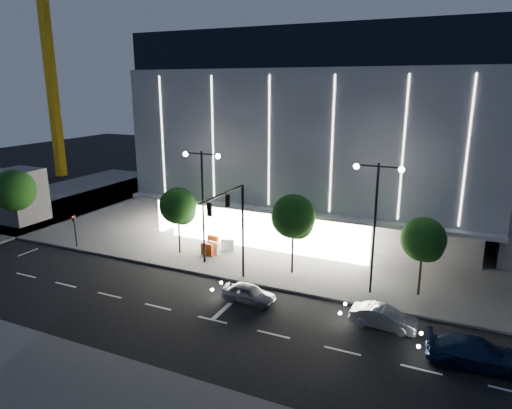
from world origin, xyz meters
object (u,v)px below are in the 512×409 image
object	(u,v)px
tower_crane	(52,36)
traffic_mast	(233,218)
tree_right	(424,242)
street_lamp_west	(203,191)
street_lamp_east	(376,210)
ped_signal_far	(75,227)
barrier_a	(213,241)
barrier_c	(207,249)
car_third	(477,353)
tree_left	(178,208)
barrier_b	(228,245)
car_lead	(249,293)
barrier_d	(214,248)
car_second	(384,318)
tree_mid	(294,219)

from	to	relation	value
tower_crane	traffic_mast	bearing A→B (deg)	-30.47
tower_crane	tree_right	bearing A→B (deg)	-21.25
street_lamp_west	street_lamp_east	distance (m)	13.00
ped_signal_far	barrier_a	world-z (taller)	ped_signal_far
ped_signal_far	barrier_c	world-z (taller)	ped_signal_far
barrier_c	car_third	bearing A→B (deg)	-14.72
tree_left	ped_signal_far	bearing A→B (deg)	-164.39
tree_left	barrier_c	world-z (taller)	tree_left
barrier_b	barrier_c	size ratio (longest dim) A/B	1.00
car_lead	barrier_d	distance (m)	9.02
barrier_a	barrier_b	world-z (taller)	same
barrier_d	tower_crane	bearing A→B (deg)	170.89
car_second	barrier_c	distance (m)	16.14
street_lamp_west	tree_mid	xyz separation A→B (m)	(7.03, 1.02, -1.62)
car_second	barrier_c	size ratio (longest dim) A/B	3.49
ped_signal_far	car_third	bearing A→B (deg)	-8.12
street_lamp_east	tree_mid	size ratio (longest dim) A/B	1.46
street_lamp_east	car_second	size ratio (longest dim) A/B	2.34
traffic_mast	barrier_d	world-z (taller)	traffic_mast
tree_mid	car_third	distance (m)	14.73
barrier_a	barrier_d	bearing A→B (deg)	-51.00
tree_right	barrier_b	world-z (taller)	tree_right
car_lead	barrier_a	distance (m)	10.64
ped_signal_far	tower_crane	distance (m)	39.63
tree_mid	car_second	distance (m)	9.83
car_second	tower_crane	bearing A→B (deg)	66.53
ped_signal_far	barrier_d	distance (m)	12.28
tower_crane	car_lead	world-z (taller)	tower_crane
street_lamp_west	tree_right	size ratio (longest dim) A/B	1.63
tree_right	barrier_c	xyz separation A→B (m)	(-16.64, 0.40, -3.23)
car_lead	barrier_d	size ratio (longest dim) A/B	3.31
street_lamp_east	car_third	world-z (taller)	street_lamp_east
street_lamp_east	barrier_a	size ratio (longest dim) A/B	8.18
car_lead	barrier_a	size ratio (longest dim) A/B	3.31
car_second	barrier_a	xyz separation A→B (m)	(-15.72, 7.50, 0.02)
street_lamp_west	car_lead	size ratio (longest dim) A/B	2.47
tower_crane	tree_left	size ratio (longest dim) A/B	5.59
street_lamp_east	tree_right	distance (m)	3.81
tower_crane	barrier_d	xyz separation A→B (m)	(37.62, -20.00, -19.86)
tree_mid	car_third	xyz separation A→B (m)	(12.44, -7.01, -3.62)
tree_mid	barrier_d	bearing A→B (deg)	172.42
street_lamp_east	barrier_a	world-z (taller)	street_lamp_east
street_lamp_east	tree_mid	world-z (taller)	street_lamp_east
street_lamp_west	street_lamp_east	bearing A→B (deg)	0.00
car_third	traffic_mast	bearing A→B (deg)	72.08
car_second	barrier_a	world-z (taller)	car_second
tower_crane	barrier_b	size ratio (longest dim) A/B	29.09
tower_crane	car_second	world-z (taller)	tower_crane
street_lamp_west	tree_left	world-z (taller)	street_lamp_west
tower_crane	car_lead	size ratio (longest dim) A/B	8.79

